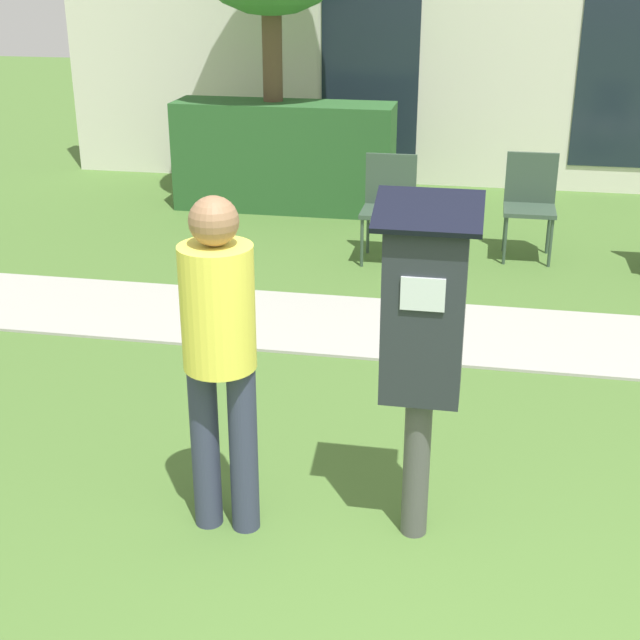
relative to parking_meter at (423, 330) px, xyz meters
The scene contains 7 objects.
sidewalk 2.59m from the parking_meter, 83.90° to the left, with size 12.00×1.10×0.02m.
building_facade 6.90m from the parking_meter, 87.88° to the left, with size 10.00×0.26×3.20m.
parking_meter is the anchor object (origin of this frame).
person_standing 0.87m from the parking_meter, behind, with size 0.32×0.32×1.58m.
outdoor_chair_left 4.07m from the parking_meter, 98.42° to the left, with size 0.44×0.44×0.90m.
outdoor_chair_middle 4.36m from the parking_meter, 81.94° to the left, with size 0.44×0.44×0.90m.
hedge_row 5.76m from the parking_meter, 108.74° to the left, with size 2.25×0.60×1.10m.
Camera 1 is at (-0.04, -2.35, 2.48)m, focal length 50.00 mm.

